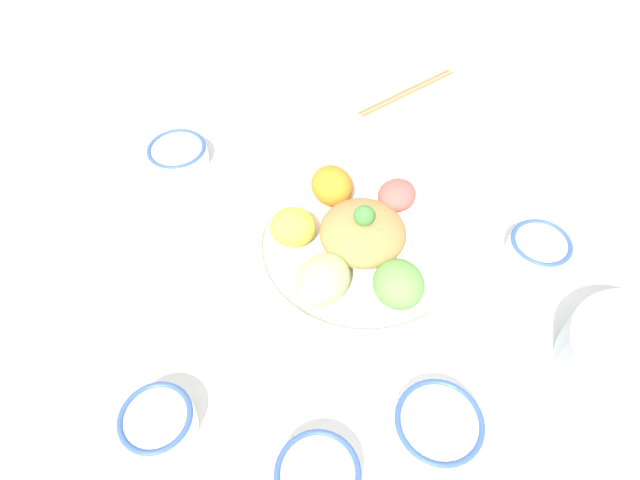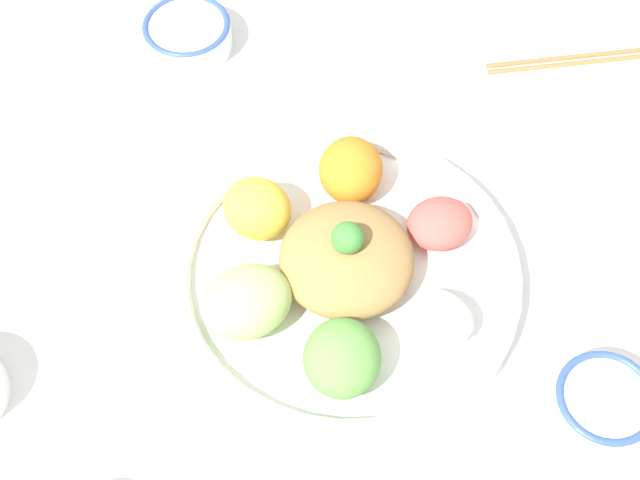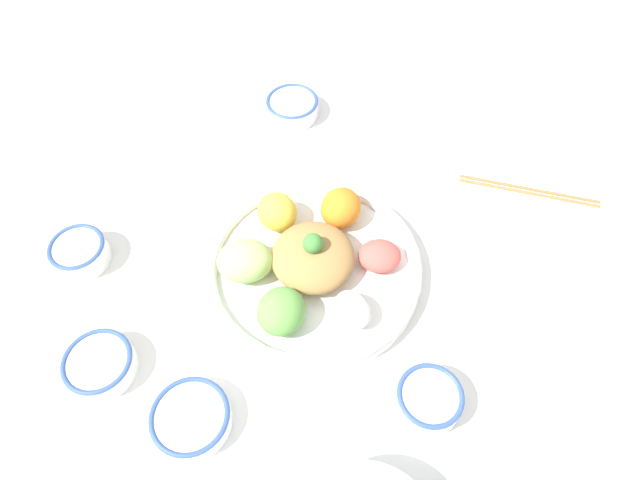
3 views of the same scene
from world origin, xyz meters
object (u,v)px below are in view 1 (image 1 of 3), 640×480
Objects in this scene: sauce_bowl_red at (318,476)px; side_serving_bowl at (637,361)px; chopsticks_pair_near at (407,91)px; sauce_bowl_far at (438,425)px; rice_bowl_blue at (158,422)px; serving_spoon_main at (494,150)px; salad_platter at (360,242)px; rice_bowl_plain at (538,249)px; sauce_bowl_dark at (178,154)px.

side_serving_bowl reaches higher than sauce_bowl_red.
sauce_bowl_far is at bearing 51.04° from chopsticks_pair_near.
rice_bowl_blue is at bearing -51.72° from side_serving_bowl.
sauce_bowl_red is 0.65m from serving_spoon_main.
serving_spoon_main is at bearing 163.50° from salad_platter.
rice_bowl_blue is at bearing -58.88° from sauce_bowl_far.
rice_bowl_blue is 0.34m from sauce_bowl_far.
rice_bowl_plain is 0.32m from sauce_bowl_far.
rice_bowl_plain is 0.20m from side_serving_bowl.
chopsticks_pair_near is (-0.41, -0.11, -0.02)m from salad_platter.
sauce_bowl_far is at bearing 70.81° from sauce_bowl_dark.
salad_platter is 1.47× the size of chopsticks_pair_near.
sauce_bowl_far is 0.90× the size of serving_spoon_main.
sauce_bowl_dark is 0.86× the size of serving_spoon_main.
side_serving_bowl reaches higher than chopsticks_pair_near.
sauce_bowl_dark is 0.56m from serving_spoon_main.
salad_platter is 0.27m from rice_bowl_plain.
chopsticks_pair_near is at bearing 146.97° from sauce_bowl_dark.
serving_spoon_main is at bearing -167.68° from sauce_bowl_far.
sauce_bowl_red is at bearing -36.29° from sauce_bowl_far.
rice_bowl_blue is 0.38× the size of chopsticks_pair_near.
serving_spoon_main is (-0.52, -0.11, -0.01)m from sauce_bowl_far.
rice_bowl_plain is at bearing 119.06° from salad_platter.
side_serving_bowl is 0.44m from serving_spoon_main.
sauce_bowl_red is 0.59m from sauce_bowl_dark.
rice_bowl_blue is at bearing 25.24° from chopsticks_pair_near.
rice_bowl_plain is 0.49× the size of side_serving_bowl.
salad_platter reaches higher than sauce_bowl_dark.
sauce_bowl_red is at bearing 56.04° from sauce_bowl_dark.
rice_bowl_plain is 0.39× the size of chopsticks_pair_near.
rice_bowl_plain is (-0.49, 0.31, 0.00)m from rice_bowl_blue.
sauce_bowl_red is at bearing 103.65° from rice_bowl_blue.
rice_bowl_blue is at bearing 21.87° from serving_spoon_main.
rice_bowl_plain is at bearing 100.97° from sauce_bowl_dark.
salad_platter reaches higher than rice_bowl_blue.
salad_platter is 0.42m from chopsticks_pair_near.
sauce_bowl_far is (-0.13, 0.09, -0.00)m from sauce_bowl_red.
side_serving_bowl is (-0.32, 0.28, 0.02)m from sauce_bowl_red.
serving_spoon_main is at bearing 165.89° from rice_bowl_blue.
sauce_bowl_red is at bearing -40.39° from side_serving_bowl.
salad_platter is at bearing -60.94° from rice_bowl_plain.
chopsticks_pair_near is 1.95× the size of serving_spoon_main.
sauce_bowl_dark is at bearing -123.96° from sauce_bowl_red.
sauce_bowl_dark is (-0.38, -0.29, -0.00)m from rice_bowl_blue.
serving_spoon_main is at bearing -178.16° from sauce_bowl_red.
sauce_bowl_red is 0.92× the size of sauce_bowl_far.
sauce_bowl_red reaches higher than serving_spoon_main.
sauce_bowl_dark is 0.76m from side_serving_bowl.
side_serving_bowl is at bearing 53.04° from rice_bowl_plain.
sauce_bowl_dark reaches higher than serving_spoon_main.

